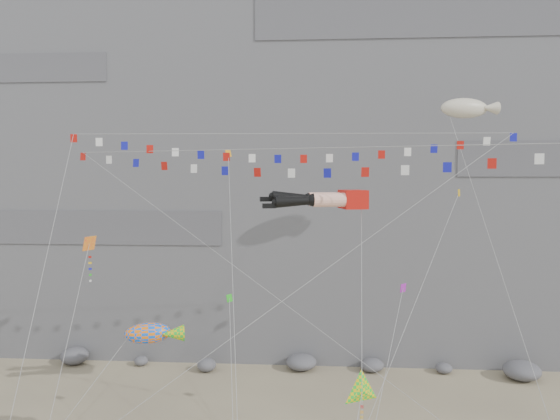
{
  "coord_description": "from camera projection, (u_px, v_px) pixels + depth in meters",
  "views": [
    {
      "loc": [
        1.41,
        -28.72,
        16.61
      ],
      "look_at": [
        -1.26,
        9.0,
        14.2
      ],
      "focal_mm": 35.0,
      "sensor_mm": 36.0,
      "label": 1
    }
  ],
  "objects": [
    {
      "name": "blimp_windsock",
      "position": [
        464.0,
        109.0,
        38.79
      ],
      "size": [
        5.04,
        13.99,
        24.99
      ],
      "color": "beige",
      "rests_on": "ground"
    },
    {
      "name": "delta_kite",
      "position": [
        362.0,
        392.0,
        27.57
      ],
      "size": [
        3.03,
        7.97,
        9.34
      ],
      "color": "yellow",
      "rests_on": "ground"
    },
    {
      "name": "small_kite_b",
      "position": [
        402.0,
        291.0,
        32.66
      ],
      "size": [
        4.54,
        11.32,
        14.98
      ],
      "color": "purple",
      "rests_on": "ground"
    },
    {
      "name": "small_kite_a",
      "position": [
        229.0,
        160.0,
        36.16
      ],
      "size": [
        3.29,
        13.71,
        22.45
      ],
      "color": "orange",
      "rests_on": "ground"
    },
    {
      "name": "legs_kite",
      "position": [
        325.0,
        200.0,
        33.54
      ],
      "size": [
        6.69,
        14.59,
        20.17
      ],
      "rotation": [
        0.0,
        0.0,
        0.24
      ],
      "color": "#B5120B",
      "rests_on": "ground"
    },
    {
      "name": "small_kite_d",
      "position": [
        456.0,
        199.0,
        37.11
      ],
      "size": [
        10.46,
        16.48,
        24.19
      ],
      "color": "gold",
      "rests_on": "ground"
    },
    {
      "name": "flag_banner_upper",
      "position": [
        290.0,
        134.0,
        36.02
      ],
      "size": [
        29.09,
        12.36,
        26.65
      ],
      "color": "#B5120B",
      "rests_on": "ground"
    },
    {
      "name": "talus_boulders",
      "position": [
        301.0,
        363.0,
        46.63
      ],
      "size": [
        60.0,
        3.0,
        1.2
      ],
      "primitive_type": null,
      "color": "slate",
      "rests_on": "ground"
    },
    {
      "name": "harlequin_kite",
      "position": [
        89.0,
        244.0,
        33.77
      ],
      "size": [
        1.84,
        8.02,
        14.21
      ],
      "color": "red",
      "rests_on": "ground"
    },
    {
      "name": "small_kite_c",
      "position": [
        230.0,
        302.0,
        32.5
      ],
      "size": [
        2.5,
        10.65,
        13.77
      ],
      "color": "green",
      "rests_on": "ground"
    },
    {
      "name": "flag_banner_lower",
      "position": [
        310.0,
        149.0,
        32.23
      ],
      "size": [
        32.14,
        10.29,
        22.43
      ],
      "color": "#B5120B",
      "rests_on": "ground"
    },
    {
      "name": "cliff",
      "position": [
        306.0,
        99.0,
        60.01
      ],
      "size": [
        80.0,
        28.0,
        50.0
      ],
      "primitive_type": "cube",
      "color": "slate",
      "rests_on": "ground"
    },
    {
      "name": "fish_windsock",
      "position": [
        148.0,
        333.0,
        30.06
      ],
      "size": [
        8.52,
        4.96,
        10.88
      ],
      "color": "orange",
      "rests_on": "ground"
    }
  ]
}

